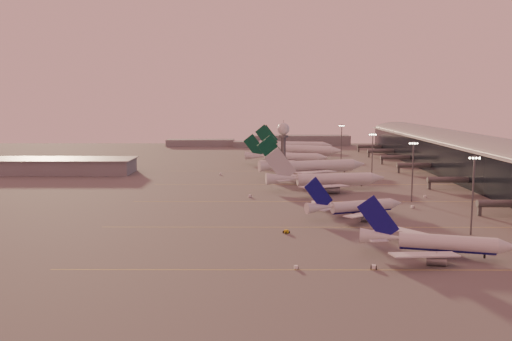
{
  "coord_description": "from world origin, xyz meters",
  "views": [
    {
      "loc": [
        -8.33,
        -164.8,
        42.09
      ],
      "look_at": [
        -9.25,
        77.27,
        9.99
      ],
      "focal_mm": 38.0,
      "sensor_mm": 36.0,
      "label": 1
    }
  ],
  "objects": [
    {
      "name": "gsv_tug_near",
      "position": [
        20.5,
        -34.38,
        0.51
      ],
      "size": [
        2.81,
        3.82,
        0.98
      ],
      "color": "white",
      "rests_on": "ground"
    },
    {
      "name": "greentail_b",
      "position": [
        9.93,
        182.03,
        3.48
      ],
      "size": [
        54.28,
        43.67,
        19.72
      ],
      "color": "silver",
      "rests_on": "ground"
    },
    {
      "name": "widebody_white",
      "position": [
        23.61,
        84.71,
        3.52
      ],
      "size": [
        57.42,
        45.7,
        20.28
      ],
      "color": "silver",
      "rests_on": "ground"
    },
    {
      "name": "gsv_tug_mid",
      "position": [
        0.59,
        1.65,
        0.55
      ],
      "size": [
        4.02,
        4.34,
        1.07
      ],
      "color": "gold",
      "rests_on": "ground"
    },
    {
      "name": "gsv_catering_b",
      "position": [
        63.6,
        64.46,
        1.82
      ],
      "size": [
        4.77,
        2.89,
        3.65
      ],
      "color": "white",
      "rests_on": "ground"
    },
    {
      "name": "mast_b",
      "position": [
        55.0,
        55.0,
        13.74
      ],
      "size": [
        3.6,
        0.56,
        25.0
      ],
      "color": "#505257",
      "rests_on": "ground"
    },
    {
      "name": "gsv_tug_hangar",
      "position": [
        35.0,
        163.02,
        0.54
      ],
      "size": [
        3.93,
        2.64,
        1.06
      ],
      "color": "gold",
      "rests_on": "ground"
    },
    {
      "name": "ground",
      "position": [
        0.0,
        0.0,
        0.0
      ],
      "size": [
        700.0,
        700.0,
        0.0
      ],
      "primitive_type": "plane",
      "color": "#514F4F",
      "rests_on": "ground"
    },
    {
      "name": "gsv_catering_a",
      "position": [
        53.78,
        -18.68,
        1.76
      ],
      "size": [
        4.37,
        2.2,
        3.53
      ],
      "color": "white",
      "rests_on": "ground"
    },
    {
      "name": "radar_tower",
      "position": [
        5.0,
        120.0,
        20.95
      ],
      "size": [
        6.4,
        6.4,
        31.1
      ],
      "color": "#505257",
      "rests_on": "ground"
    },
    {
      "name": "taxiway_markings",
      "position": [
        30.0,
        56.0,
        0.01
      ],
      "size": [
        180.0,
        185.25,
        0.02
      ],
      "color": "#EBDC53",
      "rests_on": "ground"
    },
    {
      "name": "mast_d",
      "position": [
        48.0,
        200.0,
        13.74
      ],
      "size": [
        3.6,
        0.56,
        25.0
      ],
      "color": "#505257",
      "rests_on": "ground"
    },
    {
      "name": "terminal",
      "position": [
        107.88,
        110.09,
        10.52
      ],
      "size": [
        57.0,
        362.0,
        23.04
      ],
      "color": "black",
      "rests_on": "ground"
    },
    {
      "name": "gsv_truck_a",
      "position": [
        1.53,
        -34.51,
        0.97
      ],
      "size": [
        4.72,
        1.84,
        1.9
      ],
      "color": "white",
      "rests_on": "ground"
    },
    {
      "name": "gsv_truck_d",
      "position": [
        -29.46,
        133.75,
        1.18
      ],
      "size": [
        3.68,
        6.09,
        2.32
      ],
      "color": "white",
      "rests_on": "ground"
    },
    {
      "name": "greentail_c",
      "position": [
        21.04,
        223.97,
        4.16
      ],
      "size": [
        62.29,
        49.45,
        23.56
      ],
      "color": "silver",
      "rests_on": "ground"
    },
    {
      "name": "narrowbody_near",
      "position": [
        39.3,
        -23.68,
        3.26
      ],
      "size": [
        40.41,
        31.84,
        16.11
      ],
      "color": "silver",
      "rests_on": "ground"
    },
    {
      "name": "greentail_d",
      "position": [
        21.91,
        268.71,
        3.78
      ],
      "size": [
        58.78,
        47.17,
        21.42
      ],
      "color": "silver",
      "rests_on": "ground"
    },
    {
      "name": "gsv_truck_c",
      "position": [
        -11.43,
        64.51,
        1.17
      ],
      "size": [
        5.99,
        4.52,
        2.3
      ],
      "color": "white",
      "rests_on": "ground"
    },
    {
      "name": "mast_c",
      "position": [
        50.0,
        110.0,
        13.74
      ],
      "size": [
        3.6,
        0.56,
        25.0
      ],
      "color": "#505257",
      "rests_on": "ground"
    },
    {
      "name": "greentail_a",
      "position": [
        22.14,
        129.61,
        4.04
      ],
      "size": [
        61.32,
        48.83,
        22.86
      ],
      "color": "silver",
      "rests_on": "ground"
    },
    {
      "name": "distant_horizon",
      "position": [
        2.62,
        325.14,
        3.89
      ],
      "size": [
        165.0,
        37.5,
        9.0
      ],
      "color": "slate",
      "rests_on": "ground"
    },
    {
      "name": "hangar",
      "position": [
        -120.0,
        140.0,
        4.32
      ],
      "size": [
        82.0,
        27.0,
        8.5
      ],
      "color": "slate",
      "rests_on": "ground"
    },
    {
      "name": "gsv_truck_b",
      "position": [
        52.12,
        41.92,
        1.06
      ],
      "size": [
        5.33,
        2.45,
        2.08
      ],
      "color": "white",
      "rests_on": "ground"
    },
    {
      "name": "narrowbody_mid",
      "position": [
        26.53,
        25.81,
        3.12
      ],
      "size": [
        37.8,
        29.63,
        15.39
      ],
      "color": "silver",
      "rests_on": "ground"
    },
    {
      "name": "mast_a",
      "position": [
        58.0,
        0.0,
        13.74
      ],
      "size": [
        3.6,
        0.56,
        25.0
      ],
      "color": "#505257",
      "rests_on": "ground"
    }
  ]
}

